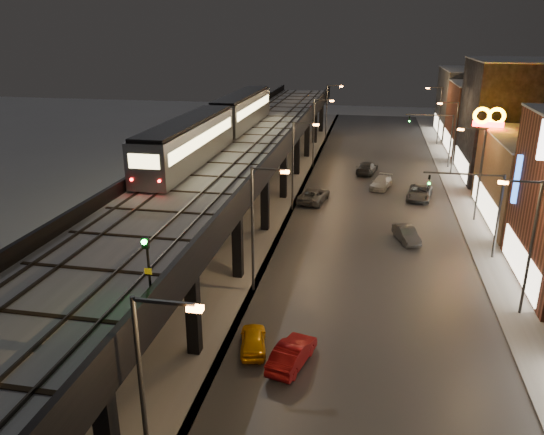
{
  "coord_description": "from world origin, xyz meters",
  "views": [
    {
      "loc": [
        6.92,
        -19.72,
        17.52
      ],
      "look_at": [
        0.34,
        14.62,
        5.0
      ],
      "focal_mm": 35.0,
      "sensor_mm": 36.0,
      "label": 1
    }
  ],
  "objects_px": {
    "car_mid_dark": "(367,168)",
    "car_onc_dark": "(419,193)",
    "car_taxi": "(253,341)",
    "car_onc_white": "(381,183)",
    "car_mid_silver": "(314,195)",
    "rail_signal": "(147,255)",
    "subway_train": "(220,123)",
    "car_onc_silver": "(406,235)",
    "car_near_white": "(292,354)"
  },
  "relations": [
    {
      "from": "car_onc_silver",
      "to": "car_onc_white",
      "type": "height_order",
      "value": "car_onc_white"
    },
    {
      "from": "subway_train",
      "to": "car_taxi",
      "type": "relative_size",
      "value": 10.44
    },
    {
      "from": "car_taxi",
      "to": "car_onc_silver",
      "type": "distance_m",
      "value": 20.78
    },
    {
      "from": "car_mid_silver",
      "to": "rail_signal",
      "type": "bearing_deg",
      "value": 94.49
    },
    {
      "from": "car_near_white",
      "to": "car_onc_white",
      "type": "bearing_deg",
      "value": -83.89
    },
    {
      "from": "car_onc_silver",
      "to": "car_mid_silver",
      "type": "bearing_deg",
      "value": 116.3
    },
    {
      "from": "car_near_white",
      "to": "subway_train",
      "type": "bearing_deg",
      "value": -52.84
    },
    {
      "from": "car_mid_silver",
      "to": "car_onc_silver",
      "type": "xyz_separation_m",
      "value": [
        9.18,
        -9.61,
        -0.1
      ]
    },
    {
      "from": "car_onc_silver",
      "to": "car_onc_dark",
      "type": "distance_m",
      "value": 12.8
    },
    {
      "from": "subway_train",
      "to": "car_mid_dark",
      "type": "bearing_deg",
      "value": 44.18
    },
    {
      "from": "car_taxi",
      "to": "car_mid_silver",
      "type": "relative_size",
      "value": 0.67
    },
    {
      "from": "car_taxi",
      "to": "car_onc_silver",
      "type": "height_order",
      "value": "car_onc_silver"
    },
    {
      "from": "car_near_white",
      "to": "car_onc_silver",
      "type": "bearing_deg",
      "value": -95.79
    },
    {
      "from": "car_mid_silver",
      "to": "car_near_white",
      "type": "bearing_deg",
      "value": 104.14
    },
    {
      "from": "rail_signal",
      "to": "car_onc_dark",
      "type": "xyz_separation_m",
      "value": [
        14.37,
        37.67,
        -7.83
      ]
    },
    {
      "from": "car_taxi",
      "to": "car_onc_silver",
      "type": "relative_size",
      "value": 0.91
    },
    {
      "from": "car_mid_silver",
      "to": "car_onc_silver",
      "type": "relative_size",
      "value": 1.36
    },
    {
      "from": "car_mid_dark",
      "to": "car_onc_white",
      "type": "height_order",
      "value": "car_mid_dark"
    },
    {
      "from": "rail_signal",
      "to": "car_taxi",
      "type": "bearing_deg",
      "value": 65.07
    },
    {
      "from": "car_taxi",
      "to": "car_near_white",
      "type": "distance_m",
      "value": 2.63
    },
    {
      "from": "car_mid_silver",
      "to": "car_onc_silver",
      "type": "distance_m",
      "value": 13.29
    },
    {
      "from": "car_mid_dark",
      "to": "car_onc_dark",
      "type": "bearing_deg",
      "value": 131.18
    },
    {
      "from": "rail_signal",
      "to": "car_onc_white",
      "type": "bearing_deg",
      "value": 75.92
    },
    {
      "from": "rail_signal",
      "to": "car_taxi",
      "type": "relative_size",
      "value": 0.76
    },
    {
      "from": "car_onc_dark",
      "to": "subway_train",
      "type": "bearing_deg",
      "value": -158.34
    },
    {
      "from": "car_onc_dark",
      "to": "car_taxi",
      "type": "bearing_deg",
      "value": -100.99
    },
    {
      "from": "rail_signal",
      "to": "car_onc_dark",
      "type": "bearing_deg",
      "value": 69.11
    },
    {
      "from": "subway_train",
      "to": "car_mid_silver",
      "type": "relative_size",
      "value": 6.98
    },
    {
      "from": "subway_train",
      "to": "car_onc_dark",
      "type": "bearing_deg",
      "value": 12.63
    },
    {
      "from": "subway_train",
      "to": "car_mid_dark",
      "type": "xyz_separation_m",
      "value": [
        14.97,
        14.54,
        -7.71
      ]
    },
    {
      "from": "car_taxi",
      "to": "car_onc_dark",
      "type": "distance_m",
      "value": 33.17
    },
    {
      "from": "car_near_white",
      "to": "car_onc_white",
      "type": "relative_size",
      "value": 0.92
    },
    {
      "from": "car_near_white",
      "to": "car_onc_dark",
      "type": "distance_m",
      "value": 33.42
    },
    {
      "from": "car_onc_silver",
      "to": "car_onc_white",
      "type": "relative_size",
      "value": 0.87
    },
    {
      "from": "car_near_white",
      "to": "car_onc_silver",
      "type": "relative_size",
      "value": 1.05
    },
    {
      "from": "subway_train",
      "to": "car_onc_silver",
      "type": "bearing_deg",
      "value": -22.99
    },
    {
      "from": "car_onc_silver",
      "to": "car_onc_white",
      "type": "bearing_deg",
      "value": 80.08
    },
    {
      "from": "car_mid_dark",
      "to": "car_taxi",
      "type": "bearing_deg",
      "value": 93.07
    },
    {
      "from": "car_mid_silver",
      "to": "car_onc_dark",
      "type": "bearing_deg",
      "value": -154.83
    },
    {
      "from": "rail_signal",
      "to": "car_taxi",
      "type": "height_order",
      "value": "rail_signal"
    },
    {
      "from": "car_mid_dark",
      "to": "car_onc_dark",
      "type": "xyz_separation_m",
      "value": [
        5.81,
        -9.89,
        -0.02
      ]
    },
    {
      "from": "car_mid_dark",
      "to": "car_onc_white",
      "type": "relative_size",
      "value": 1.12
    },
    {
      "from": "subway_train",
      "to": "rail_signal",
      "type": "distance_m",
      "value": 33.63
    },
    {
      "from": "car_near_white",
      "to": "car_onc_silver",
      "type": "xyz_separation_m",
      "value": [
        7.0,
        19.55,
        -0.03
      ]
    },
    {
      "from": "rail_signal",
      "to": "car_mid_silver",
      "type": "distance_m",
      "value": 35.64
    },
    {
      "from": "car_onc_silver",
      "to": "car_mid_dark",
      "type": "bearing_deg",
      "value": 82.33
    },
    {
      "from": "car_taxi",
      "to": "car_onc_white",
      "type": "distance_m",
      "value": 35.39
    },
    {
      "from": "rail_signal",
      "to": "car_onc_white",
      "type": "distance_m",
      "value": 43.13
    },
    {
      "from": "subway_train",
      "to": "car_mid_silver",
      "type": "distance_m",
      "value": 12.45
    },
    {
      "from": "car_near_white",
      "to": "car_taxi",
      "type": "bearing_deg",
      "value": -9.28
    }
  ]
}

